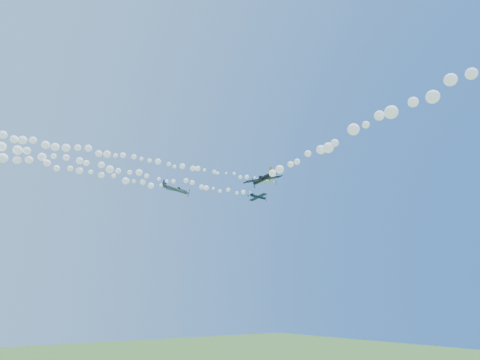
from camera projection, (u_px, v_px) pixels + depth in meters
plane_white at (268, 181)px, 122.29m from camera, size 6.49×6.82×1.90m
smoke_trail_white at (138, 159)px, 102.48m from camera, size 76.55×8.81×2.79m
plane_navy at (258, 197)px, 112.11m from camera, size 6.34×6.59×2.14m
smoke_trail_navy at (110, 168)px, 87.91m from camera, size 80.35×3.93×2.54m
plane_grey at (176, 189)px, 98.00m from camera, size 7.85×8.07×3.07m
plane_black at (263, 179)px, 68.37m from camera, size 7.17×6.99×2.29m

